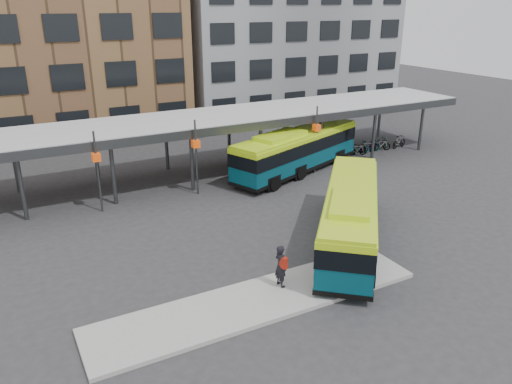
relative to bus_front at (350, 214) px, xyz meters
The scene contains 9 objects.
ground 2.00m from the bus_front, 154.03° to the left, with size 120.00×120.00×0.00m, color #28282B.
boarding_island 7.16m from the bus_front, 159.05° to the right, with size 14.00×3.00×0.18m, color gray.
canopy 13.60m from the bus_front, 94.63° to the left, with size 40.00×6.53×4.80m.
building_brick 35.58m from the bus_front, 108.74° to the left, with size 26.00×14.00×22.00m, color brown.
building_grey 36.75m from the bus_front, 65.27° to the left, with size 24.00×14.00×20.00m, color slate.
bus_front is the anchor object (origin of this frame).
bus_rear 11.56m from the bus_front, 70.49° to the left, with size 11.79×6.47×3.22m.
pedestrian 5.63m from the bus_front, 158.69° to the right, with size 0.50×0.72×1.88m.
bike_rack 17.44m from the bus_front, 45.81° to the left, with size 6.83×1.63×1.05m.
Camera 1 is at (-13.84, -18.23, 11.43)m, focal length 35.00 mm.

